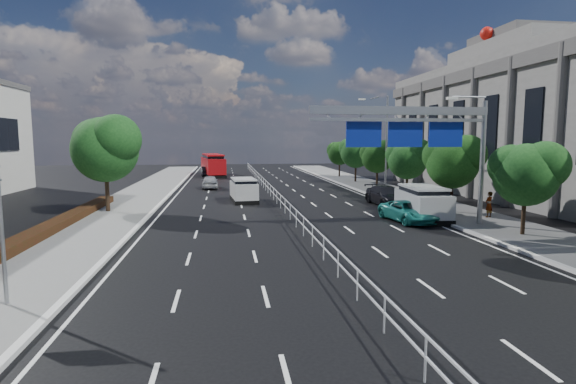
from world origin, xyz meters
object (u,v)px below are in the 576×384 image
object	(u,v)px
red_bus	(213,164)
silver_minivan	(422,203)
overhead_gantry	(419,129)
parked_car_teal	(408,211)
near_car_dark	(207,171)
parked_car_dark	(386,196)
near_car_silver	(210,182)
pedestrian_a	(489,204)
white_minivan	(244,190)
pedestrian_b	(449,205)

from	to	relation	value
red_bus	silver_minivan	world-z (taller)	red_bus
overhead_gantry	parked_car_teal	world-z (taller)	overhead_gantry
near_car_dark	parked_car_teal	distance (m)	39.70
red_bus	parked_car_dark	distance (m)	33.94
near_car_silver	near_car_dark	xyz separation A→B (m)	(-0.92, 16.36, -0.01)
overhead_gantry	silver_minivan	distance (m)	5.47
pedestrian_a	near_car_dark	bearing A→B (deg)	-87.37
red_bus	white_minivan	bearing A→B (deg)	-91.46
white_minivan	pedestrian_b	world-z (taller)	white_minivan
near_car_dark	parked_car_dark	distance (m)	33.71
near_car_silver	pedestrian_a	distance (m)	27.59
silver_minivan	pedestrian_b	size ratio (longest dim) A/B	3.07
red_bus	parked_car_teal	size ratio (longest dim) A/B	2.28
near_car_dark	pedestrian_a	size ratio (longest dim) A/B	2.51
overhead_gantry	pedestrian_b	world-z (taller)	overhead_gantry
silver_minivan	near_car_dark	bearing A→B (deg)	116.46
near_car_silver	pedestrian_a	size ratio (longest dim) A/B	2.48
white_minivan	near_car_silver	xyz separation A→B (m)	(-3.03, 10.33, -0.24)
pedestrian_b	red_bus	bearing A→B (deg)	-32.26
red_bus	near_car_dark	xyz separation A→B (m)	(-0.83, -0.63, -0.91)
white_minivan	near_car_silver	size ratio (longest dim) A/B	1.12
silver_minivan	parked_car_dark	world-z (taller)	silver_minivan
white_minivan	near_car_silver	bearing A→B (deg)	101.55
silver_minivan	pedestrian_a	distance (m)	4.18
red_bus	parked_car_dark	size ratio (longest dim) A/B	2.06
pedestrian_a	parked_car_teal	bearing A→B (deg)	-24.07
near_car_silver	parked_car_dark	size ratio (longest dim) A/B	0.80
near_car_dark	silver_minivan	distance (m)	39.54
overhead_gantry	near_car_silver	distance (m)	26.44
silver_minivan	pedestrian_b	bearing A→B (deg)	-18.34
near_car_dark	pedestrian_b	bearing A→B (deg)	107.78
red_bus	pedestrian_b	distance (m)	40.93
silver_minivan	pedestrian_b	xyz separation A→B (m)	(1.46, -0.62, -0.05)
white_minivan	pedestrian_a	world-z (taller)	white_minivan
white_minivan	pedestrian_a	bearing A→B (deg)	-40.13
near_car_dark	silver_minivan	world-z (taller)	silver_minivan
near_car_silver	parked_car_teal	world-z (taller)	near_car_silver
overhead_gantry	parked_car_dark	size ratio (longest dim) A/B	2.04
overhead_gantry	near_car_dark	size ratio (longest dim) A/B	2.51
overhead_gantry	red_bus	xyz separation A→B (m)	(-12.37, 39.89, -4.03)
white_minivan	silver_minivan	xyz separation A→B (m)	(10.81, -9.98, 0.11)
parked_car_teal	pedestrian_b	world-z (taller)	pedestrian_b
parked_car_teal	pedestrian_a	size ratio (longest dim) A/B	2.79
near_car_dark	parked_car_dark	world-z (taller)	parked_car_dark
overhead_gantry	pedestrian_a	size ratio (longest dim) A/B	6.29
white_minivan	overhead_gantry	bearing A→B (deg)	-58.42
near_car_silver	overhead_gantry	bearing A→B (deg)	116.36
silver_minivan	near_car_silver	bearing A→B (deg)	128.80
near_car_dark	pedestrian_a	world-z (taller)	pedestrian_a
near_car_dark	pedestrian_b	distance (m)	40.67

